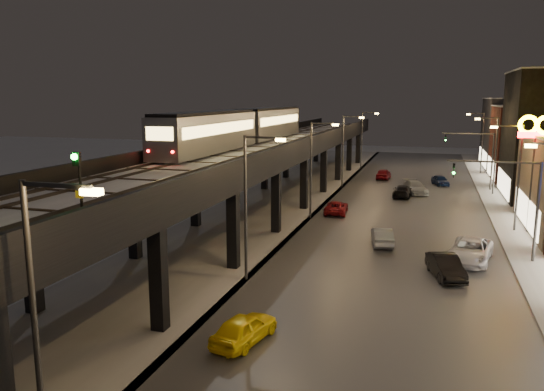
# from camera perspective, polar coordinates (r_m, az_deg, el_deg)

# --- Properties ---
(ground) EXTENTS (220.00, 220.00, 0.00)m
(ground) POSITION_cam_1_polar(r_m,az_deg,el_deg) (22.46, -12.89, -19.74)
(ground) COLOR silver
(road_surface) EXTENTS (17.00, 120.00, 0.06)m
(road_surface) POSITION_cam_1_polar(r_m,az_deg,el_deg) (52.95, 13.80, -2.00)
(road_surface) COLOR #46474D
(road_surface) RESTS_ON ground
(sidewalk_right) EXTENTS (4.00, 120.00, 0.14)m
(sidewalk_right) POSITION_cam_1_polar(r_m,az_deg,el_deg) (53.41, 24.58, -2.51)
(sidewalk_right) COLOR #9FA1A8
(sidewalk_right) RESTS_ON ground
(under_viaduct_pavement) EXTENTS (11.00, 120.00, 0.06)m
(under_viaduct_pavement) POSITION_cam_1_polar(r_m,az_deg,el_deg) (55.26, -0.30, -1.18)
(under_viaduct_pavement) COLOR #9FA1A8
(under_viaduct_pavement) RESTS_ON ground
(elevated_viaduct) EXTENTS (9.00, 100.00, 6.30)m
(elevated_viaduct) POSITION_cam_1_polar(r_m,az_deg,el_deg) (51.41, -1.35, 4.25)
(elevated_viaduct) COLOR black
(elevated_viaduct) RESTS_ON ground
(viaduct_trackbed) EXTENTS (8.40, 100.00, 0.32)m
(viaduct_trackbed) POSITION_cam_1_polar(r_m,az_deg,el_deg) (51.46, -1.32, 5.12)
(viaduct_trackbed) COLOR #B2B7C1
(viaduct_trackbed) RESTS_ON elevated_viaduct
(viaduct_parapet_streetside) EXTENTS (0.30, 100.00, 1.10)m
(viaduct_parapet_streetside) POSITION_cam_1_polar(r_m,az_deg,el_deg) (50.26, 3.43, 5.50)
(viaduct_parapet_streetside) COLOR black
(viaduct_parapet_streetside) RESTS_ON elevated_viaduct
(viaduct_parapet_far) EXTENTS (0.30, 100.00, 1.10)m
(viaduct_parapet_far) POSITION_cam_1_polar(r_m,az_deg,el_deg) (52.96, -5.80, 5.72)
(viaduct_parapet_far) COLOR black
(viaduct_parapet_far) RESTS_ON elevated_viaduct
(building_e) EXTENTS (12.20, 12.20, 10.16)m
(building_e) POSITION_cam_1_polar(r_m,az_deg,el_deg) (80.17, 26.99, 4.97)
(building_e) COLOR brown
(building_e) RESTS_ON ground
(building_f) EXTENTS (12.20, 16.20, 11.16)m
(building_f) POSITION_cam_1_polar(r_m,az_deg,el_deg) (93.92, 25.57, 6.04)
(building_f) COLOR black
(building_f) RESTS_ON ground
(streetlight_left_0) EXTENTS (2.57, 0.28, 9.00)m
(streetlight_left_0) POSITION_cam_1_polar(r_m,az_deg,el_deg) (16.77, -23.57, -11.30)
(streetlight_left_0) COLOR #38383A
(streetlight_left_0) RESTS_ON ground
(streetlight_left_1) EXTENTS (2.57, 0.28, 9.00)m
(streetlight_left_1) POSITION_cam_1_polar(r_m,az_deg,el_deg) (32.04, -2.41, -0.26)
(streetlight_left_1) COLOR #38383A
(streetlight_left_1) RESTS_ON ground
(streetlight_left_2) EXTENTS (2.57, 0.28, 9.00)m
(streetlight_left_2) POSITION_cam_1_polar(r_m,az_deg,el_deg) (49.19, 4.53, 3.49)
(streetlight_left_2) COLOR #38383A
(streetlight_left_2) RESTS_ON ground
(streetlight_right_2) EXTENTS (2.56, 0.28, 9.00)m
(streetlight_right_2) POSITION_cam_1_polar(r_m,az_deg,el_deg) (48.54, 24.74, 2.46)
(streetlight_right_2) COLOR #38383A
(streetlight_right_2) RESTS_ON ground
(streetlight_left_3) EXTENTS (2.57, 0.28, 9.00)m
(streetlight_left_3) POSITION_cam_1_polar(r_m,az_deg,el_deg) (66.79, 7.87, 5.27)
(streetlight_left_3) COLOR #38383A
(streetlight_left_3) RESTS_ON ground
(streetlight_right_3) EXTENTS (2.56, 0.28, 9.00)m
(streetlight_right_3) POSITION_cam_1_polar(r_m,az_deg,el_deg) (66.31, 22.71, 4.52)
(streetlight_right_3) COLOR #38383A
(streetlight_right_3) RESTS_ON ground
(streetlight_left_4) EXTENTS (2.57, 0.28, 9.00)m
(streetlight_left_4) POSITION_cam_1_polar(r_m,az_deg,el_deg) (84.55, 9.82, 6.29)
(streetlight_left_4) COLOR #38383A
(streetlight_left_4) RESTS_ON ground
(streetlight_right_4) EXTENTS (2.56, 0.28, 9.00)m
(streetlight_right_4) POSITION_cam_1_polar(r_m,az_deg,el_deg) (84.18, 21.53, 5.70)
(streetlight_right_4) COLOR #38383A
(streetlight_right_4) RESTS_ON ground
(traffic_light_rig_a) EXTENTS (6.10, 0.34, 7.00)m
(traffic_light_rig_a) POSITION_cam_1_polar(r_m,az_deg,el_deg) (39.70, 25.07, -0.24)
(traffic_light_rig_a) COLOR #38383A
(traffic_light_rig_a) RESTS_ON ground
(traffic_light_rig_b) EXTENTS (6.10, 0.34, 7.00)m
(traffic_light_rig_b) POSITION_cam_1_polar(r_m,az_deg,el_deg) (69.27, 21.69, 4.20)
(traffic_light_rig_b) COLOR #38383A
(traffic_light_rig_b) RESTS_ON ground
(subway_train) EXTENTS (2.87, 35.00, 3.43)m
(subway_train) POSITION_cam_1_polar(r_m,az_deg,el_deg) (54.35, -3.06, 7.44)
(subway_train) COLOR gray
(subway_train) RESTS_ON viaduct_trackbed
(rail_signal) EXTENTS (0.31, 0.41, 2.69)m
(rail_signal) POSITION_cam_1_polar(r_m,az_deg,el_deg) (20.19, -20.13, 2.20)
(rail_signal) COLOR black
(rail_signal) RESTS_ON viaduct_trackbed
(car_taxi) EXTENTS (2.44, 4.27, 1.37)m
(car_taxi) POSITION_cam_1_polar(r_m,az_deg,el_deg) (25.22, -3.00, -14.19)
(car_taxi) COLOR yellow
(car_taxi) RESTS_ON ground
(car_near_white) EXTENTS (2.16, 4.30, 1.35)m
(car_near_white) POSITION_cam_1_polar(r_m,az_deg,el_deg) (41.61, 11.77, -4.39)
(car_near_white) COLOR #8A919D
(car_near_white) RESTS_ON ground
(car_mid_silver) EXTENTS (2.34, 4.54, 1.22)m
(car_mid_silver) POSITION_cam_1_polar(r_m,az_deg,el_deg) (52.01, 6.93, -1.34)
(car_mid_silver) COLOR maroon
(car_mid_silver) RESTS_ON ground
(car_mid_dark) EXTENTS (2.15, 4.78, 1.36)m
(car_mid_dark) POSITION_cam_1_polar(r_m,az_deg,el_deg) (61.98, 13.87, 0.41)
(car_mid_dark) COLOR black
(car_mid_dark) RESTS_ON ground
(car_far_white) EXTENTS (1.90, 4.34, 1.46)m
(car_far_white) POSITION_cam_1_polar(r_m,az_deg,el_deg) (75.16, 11.90, 2.26)
(car_far_white) COLOR maroon
(car_far_white) RESTS_ON ground
(car_onc_silver) EXTENTS (2.63, 4.57, 1.42)m
(car_onc_silver) POSITION_cam_1_polar(r_m,az_deg,el_deg) (35.29, 18.17, -7.35)
(car_onc_silver) COLOR black
(car_onc_silver) RESTS_ON ground
(car_onc_dark) EXTENTS (3.55, 5.93, 1.54)m
(car_onc_dark) POSITION_cam_1_polar(r_m,az_deg,el_deg) (39.13, 20.55, -5.66)
(car_onc_dark) COLOR silver
(car_onc_dark) RESTS_ON ground
(car_onc_white) EXTENTS (3.54, 5.37, 1.44)m
(car_onc_white) POSITION_cam_1_polar(r_m,az_deg,el_deg) (64.70, 15.14, 0.80)
(car_onc_white) COLOR #9399A1
(car_onc_white) RESTS_ON ground
(car_onc_red) EXTENTS (2.57, 4.07, 1.29)m
(car_onc_red) POSITION_cam_1_polar(r_m,az_deg,el_deg) (71.73, 17.65, 1.53)
(car_onc_red) COLOR #11214A
(car_onc_red) RESTS_ON ground
(sign_mcdonalds) EXTENTS (2.92, 0.57, 9.82)m
(sign_mcdonalds) POSITION_cam_1_polar(r_m,az_deg,el_deg) (48.32, 26.51, 5.55)
(sign_mcdonalds) COLOR #38383A
(sign_mcdonalds) RESTS_ON ground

